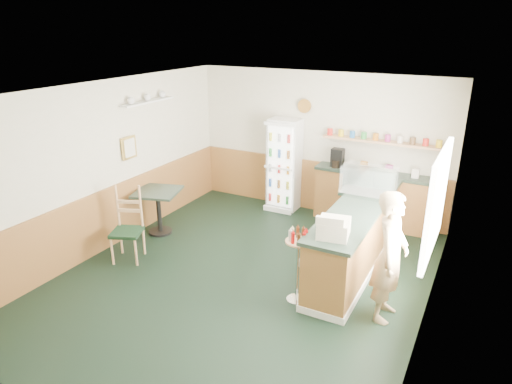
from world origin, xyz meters
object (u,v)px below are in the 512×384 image
Objects in this scene: display_case at (369,181)px; cafe_chair at (130,221)px; cafe_table at (158,203)px; cash_register at (334,228)px; condiment_stand at (298,254)px; shopkeeper at (390,257)px; drinks_fridge at (284,165)px.

display_case is 0.69× the size of cafe_chair.
cafe_table is at bearing 79.23° from cafe_chair.
cash_register is 0.38× the size of condiment_stand.
shopkeeper is at bearing -8.54° from cafe_table.
drinks_fridge reaches higher than display_case.
display_case is 1.86m from condiment_stand.
cash_register is at bearing 98.66° from shopkeeper.
drinks_fridge is 1.53× the size of cafe_chair.
drinks_fridge is at bearing 55.26° from cafe_table.
drinks_fridge reaches higher than condiment_stand.
display_case is at bearing 25.55° from shopkeeper.
cafe_chair is (-3.21, -0.19, -0.50)m from cash_register.
cash_register is 0.44× the size of cafe_table.
shopkeeper is at bearing -18.31° from cafe_chair.
cafe_chair is at bearing -78.25° from cafe_table.
cafe_table is at bearing -165.08° from display_case.
cash_register is at bearing 13.66° from condiment_stand.
cash_register is at bearing -55.02° from drinks_fridge.
display_case reaches higher than cafe_chair.
drinks_fridge reaches higher than cafe_chair.
display_case is 0.48× the size of shopkeeper.
cafe_chair is (0.19, -0.90, 0.05)m from cafe_table.
drinks_fridge is at bearing 117.78° from condiment_stand.
display_case is at bearing 14.92° from cafe_table.
cafe_chair is at bearing 95.05° from shopkeeper.
shopkeeper is (0.70, 0.10, -0.27)m from cash_register.
condiment_stand is at bearing -15.36° from cafe_table.
shopkeeper is 3.93m from cafe_chair.
shopkeeper reaches higher than cash_register.
shopkeeper is 4.16m from cafe_table.
cafe_table is (-4.10, 0.62, -0.28)m from shopkeeper.
condiment_stand is at bearing 100.91° from shopkeeper.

